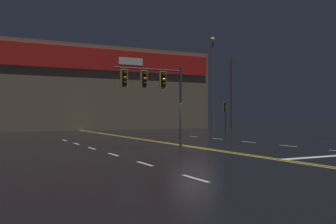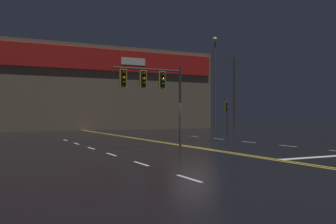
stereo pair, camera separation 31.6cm
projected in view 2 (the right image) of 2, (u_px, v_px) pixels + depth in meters
ground_plane at (193, 147)px, 21.00m from camera, size 200.00×200.00×0.00m
road_markings at (222, 148)px, 20.27m from camera, size 15.83×60.00×0.01m
traffic_signal_median at (151, 84)px, 20.71m from camera, size 4.11×0.36×4.58m
traffic_signal_corner_northeast at (227, 110)px, 36.70m from camera, size 0.42×0.36×3.12m
streetlight_near_right at (215, 72)px, 45.33m from camera, size 0.56×0.56×11.29m
building_backdrop at (74, 89)px, 48.93m from camera, size 35.79×10.23×10.40m
utility_pole_row at (66, 79)px, 44.09m from camera, size 46.18×0.26×12.76m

